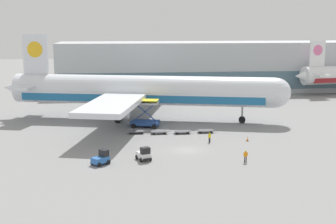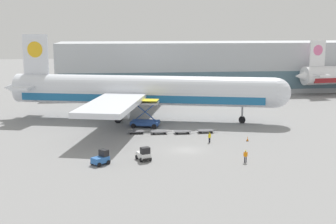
{
  "view_description": "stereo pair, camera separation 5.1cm",
  "coord_description": "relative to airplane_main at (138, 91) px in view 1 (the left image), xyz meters",
  "views": [
    {
      "loc": [
        -10.53,
        -68.36,
        18.87
      ],
      "look_at": [
        -1.59,
        10.57,
        4.0
      ],
      "focal_mm": 50.0,
      "sensor_mm": 36.0,
      "label": 1
    },
    {
      "loc": [
        -10.48,
        -68.36,
        18.87
      ],
      "look_at": [
        -1.59,
        10.57,
        4.0
      ],
      "focal_mm": 50.0,
      "sensor_mm": 36.0,
      "label": 2
    }
  ],
  "objects": [
    {
      "name": "ground_plane",
      "position": [
        6.08,
        -23.67,
        -5.84
      ],
      "size": [
        400.0,
        400.0,
        0.0
      ],
      "primitive_type": "plane",
      "color": "gray"
    },
    {
      "name": "terminal_building",
      "position": [
        24.78,
        40.74,
        1.15
      ],
      "size": [
        90.0,
        18.2,
        14.0
      ],
      "color": "#B2B7BC",
      "rests_on": "ground_plane"
    },
    {
      "name": "airplane_main",
      "position": [
        0.0,
        0.0,
        0.0
      ],
      "size": [
        56.99,
        48.48,
        17.0
      ],
      "rotation": [
        0.0,
        0.0,
        -0.25
      ],
      "color": "silver",
      "rests_on": "ground_plane"
    },
    {
      "name": "scissor_lift_loader",
      "position": [
        0.93,
        -6.43,
        -3.86
      ],
      "size": [
        5.78,
        4.45,
        5.15
      ],
      "rotation": [
        0.0,
        0.0,
        -0.25
      ],
      "color": "#284C99",
      "rests_on": "ground_plane"
    },
    {
      "name": "baggage_tug_foreground",
      "position": [
        -0.66,
        -28.4,
        -4.96
      ],
      "size": [
        2.28,
        2.76,
        2.0
      ],
      "rotation": [
        0.0,
        0.0,
        -1.23
      ],
      "color": "silver",
      "rests_on": "ground_plane"
    },
    {
      "name": "baggage_tug_mid",
      "position": [
        -6.59,
        -29.71,
        -4.96
      ],
      "size": [
        2.77,
        2.69,
        2.0
      ],
      "rotation": [
        0.0,
        0.0,
        0.72
      ],
      "color": "#2D66B7",
      "rests_on": "ground_plane"
    },
    {
      "name": "baggage_dolly_lead",
      "position": [
        -1.01,
        -11.79,
        -5.45
      ],
      "size": [
        3.72,
        1.58,
        0.48
      ],
      "rotation": [
        0.0,
        0.0,
        0.03
      ],
      "color": "#56565B",
      "rests_on": "ground_plane"
    },
    {
      "name": "baggage_dolly_second",
      "position": [
        3.01,
        -12.38,
        -5.45
      ],
      "size": [
        3.72,
        1.58,
        0.48
      ],
      "rotation": [
        0.0,
        0.0,
        0.03
      ],
      "color": "#56565B",
      "rests_on": "ground_plane"
    },
    {
      "name": "baggage_dolly_third",
      "position": [
        7.07,
        -12.67,
        -5.45
      ],
      "size": [
        3.72,
        1.58,
        0.48
      ],
      "rotation": [
        0.0,
        0.0,
        0.03
      ],
      "color": "#56565B",
      "rests_on": "ground_plane"
    },
    {
      "name": "baggage_dolly_trail",
      "position": [
        11.28,
        -12.47,
        -5.45
      ],
      "size": [
        3.72,
        1.58,
        0.48
      ],
      "rotation": [
        0.0,
        0.0,
        0.03
      ],
      "color": "#56565B",
      "rests_on": "ground_plane"
    },
    {
      "name": "ground_crew_near",
      "position": [
        10.58,
        -19.41,
        -4.88
      ],
      "size": [
        0.5,
        0.38,
        1.66
      ],
      "rotation": [
        0.0,
        0.0,
        0.56
      ],
      "color": "black",
      "rests_on": "ground_plane"
    },
    {
      "name": "ground_crew_far",
      "position": [
        13.29,
        -31.07,
        -4.8
      ],
      "size": [
        0.56,
        0.28,
        1.77
      ],
      "rotation": [
        0.0,
        0.0,
        2.95
      ],
      "color": "black",
      "rests_on": "ground_plane"
    },
    {
      "name": "traffic_cone_near",
      "position": [
        16.98,
        -19.16,
        -5.45
      ],
      "size": [
        0.4,
        0.4,
        0.79
      ],
      "color": "black",
      "rests_on": "ground_plane"
    }
  ]
}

